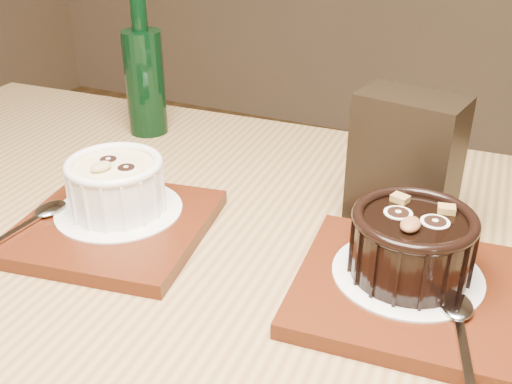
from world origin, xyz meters
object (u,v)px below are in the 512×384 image
(table, at_px, (231,369))
(ramekin_dark, at_px, (412,241))
(condiment_stand, at_px, (405,163))
(green_bottle, at_px, (145,78))
(ramekin_white, at_px, (116,183))
(tray_right, at_px, (403,290))
(tray_left, at_px, (115,226))

(table, xyz_separation_m, ramekin_dark, (0.14, 0.07, 0.14))
(condiment_stand, relative_size, green_bottle, 0.70)
(ramekin_dark, distance_m, green_bottle, 0.46)
(ramekin_white, height_order, tray_right, ramekin_white)
(table, relative_size, ramekin_dark, 11.83)
(ramekin_white, height_order, green_bottle, green_bottle)
(ramekin_white, xyz_separation_m, tray_right, (0.30, 0.00, -0.04))
(ramekin_dark, bearing_deg, green_bottle, 155.94)
(tray_left, distance_m, tray_right, 0.29)
(ramekin_dark, xyz_separation_m, condiment_stand, (-0.03, 0.11, 0.02))
(ramekin_dark, distance_m, condiment_stand, 0.11)
(tray_right, distance_m, green_bottle, 0.47)
(tray_left, bearing_deg, ramekin_white, 110.17)
(tray_left, bearing_deg, tray_right, 3.80)
(tray_left, height_order, ramekin_white, ramekin_white)
(tray_left, distance_m, ramekin_white, 0.04)
(table, xyz_separation_m, green_bottle, (-0.27, 0.28, 0.17))
(ramekin_white, relative_size, tray_right, 0.55)
(tray_right, bearing_deg, green_bottle, 151.51)
(ramekin_dark, bearing_deg, ramekin_white, -174.14)
(tray_left, xyz_separation_m, ramekin_white, (-0.01, 0.02, 0.04))
(table, height_order, ramekin_white, ramekin_white)
(table, height_order, ramekin_dark, ramekin_dark)
(green_bottle, bearing_deg, tray_right, -28.49)
(tray_left, relative_size, ramekin_dark, 1.72)
(tray_right, distance_m, condiment_stand, 0.14)
(table, height_order, green_bottle, green_bottle)
(green_bottle, bearing_deg, ramekin_dark, -27.11)
(table, distance_m, ramekin_white, 0.22)
(ramekin_white, distance_m, ramekin_dark, 0.30)
(tray_right, distance_m, ramekin_dark, 0.04)
(table, bearing_deg, green_bottle, 134.05)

